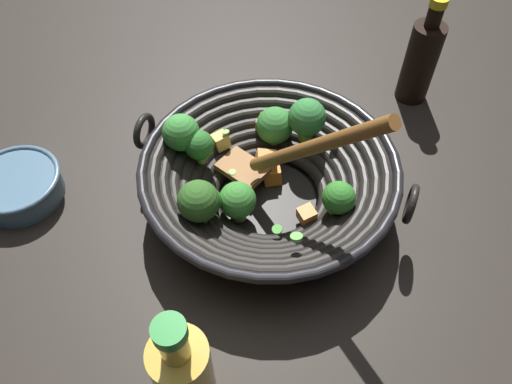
# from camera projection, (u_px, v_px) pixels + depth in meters

# --- Properties ---
(ground_plane) EXTENTS (4.00, 4.00, 0.00)m
(ground_plane) POSITION_uv_depth(u_px,v_px,m) (268.00, 202.00, 0.75)
(ground_plane) COLOR #28231E
(wok) EXTENTS (0.37, 0.36, 0.26)m
(wok) POSITION_uv_depth(u_px,v_px,m) (268.00, 176.00, 0.70)
(wok) COLOR black
(wok) RESTS_ON ground
(soy_sauce_bottle) EXTENTS (0.05, 0.05, 0.19)m
(soy_sauce_bottle) POSITION_uv_depth(u_px,v_px,m) (421.00, 60.00, 0.84)
(soy_sauce_bottle) COLOR black
(soy_sauce_bottle) RESTS_ON ground
(cooking_oil_bottle) EXTENTS (0.06, 0.06, 0.22)m
(cooking_oil_bottle) POSITION_uv_depth(u_px,v_px,m) (186.00, 380.00, 0.50)
(cooking_oil_bottle) COLOR gold
(cooking_oil_bottle) RESTS_ON ground
(prep_bowl) EXTENTS (0.13, 0.13, 0.04)m
(prep_bowl) POSITION_uv_depth(u_px,v_px,m) (18.00, 186.00, 0.74)
(prep_bowl) COLOR slate
(prep_bowl) RESTS_ON ground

